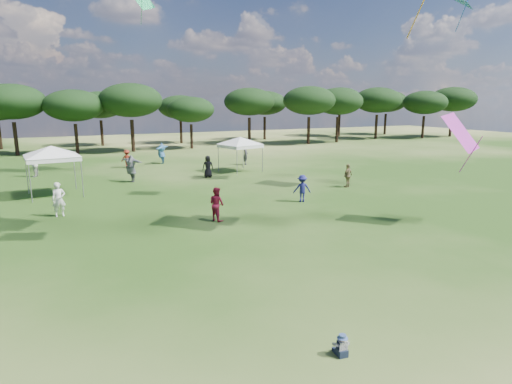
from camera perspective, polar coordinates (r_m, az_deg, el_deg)
tree_line at (r=53.29m, az=-17.88°, el=11.28°), size 108.78×17.63×7.77m
tent_left at (r=28.36m, az=-25.65°, el=5.32°), size 5.89×5.89×3.32m
tent_right at (r=34.57m, az=-2.14°, el=7.15°), size 5.36×5.36×3.11m
toddler at (r=10.44m, az=11.35°, el=-19.48°), size 0.37×0.40×0.53m
festival_crowd at (r=31.35m, az=-17.66°, el=2.77°), size 26.97×21.64×1.92m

